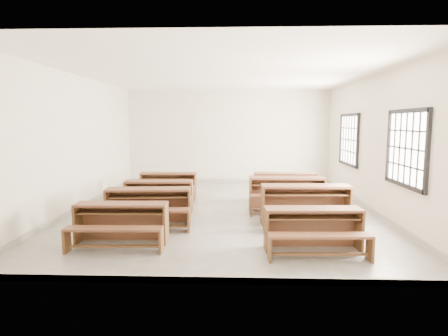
{
  "coord_description": "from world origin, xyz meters",
  "views": [
    {
      "loc": [
        0.31,
        -8.85,
        2.07
      ],
      "look_at": [
        0.0,
        0.0,
        1.0
      ],
      "focal_mm": 30.0,
      "sensor_mm": 36.0,
      "label": 1
    }
  ],
  "objects_px": {
    "desk_set_2": "(159,194)",
    "desk_set_6": "(287,191)",
    "desk_set_0": "(121,220)",
    "desk_set_7": "(285,185)",
    "desk_set_3": "(168,183)",
    "desk_set_5": "(306,202)",
    "desk_set_1": "(148,204)",
    "desk_set_4": "(313,226)"
  },
  "relations": [
    {
      "from": "desk_set_4",
      "to": "desk_set_5",
      "type": "relative_size",
      "value": 0.87
    },
    {
      "from": "desk_set_5",
      "to": "desk_set_6",
      "type": "bearing_deg",
      "value": 98.61
    },
    {
      "from": "desk_set_4",
      "to": "desk_set_6",
      "type": "height_order",
      "value": "desk_set_6"
    },
    {
      "from": "desk_set_3",
      "to": "desk_set_4",
      "type": "relative_size",
      "value": 0.97
    },
    {
      "from": "desk_set_6",
      "to": "desk_set_3",
      "type": "bearing_deg",
      "value": 154.81
    },
    {
      "from": "desk_set_0",
      "to": "desk_set_7",
      "type": "distance_m",
      "value": 4.93
    },
    {
      "from": "desk_set_1",
      "to": "desk_set_4",
      "type": "height_order",
      "value": "desk_set_1"
    },
    {
      "from": "desk_set_1",
      "to": "desk_set_7",
      "type": "bearing_deg",
      "value": 34.45
    },
    {
      "from": "desk_set_6",
      "to": "desk_set_2",
      "type": "bearing_deg",
      "value": -177.54
    },
    {
      "from": "desk_set_2",
      "to": "desk_set_6",
      "type": "relative_size",
      "value": 0.91
    },
    {
      "from": "desk_set_1",
      "to": "desk_set_6",
      "type": "height_order",
      "value": "desk_set_6"
    },
    {
      "from": "desk_set_2",
      "to": "desk_set_3",
      "type": "bearing_deg",
      "value": 90.01
    },
    {
      "from": "desk_set_6",
      "to": "desk_set_0",
      "type": "bearing_deg",
      "value": -141.15
    },
    {
      "from": "desk_set_1",
      "to": "desk_set_6",
      "type": "bearing_deg",
      "value": 20.02
    },
    {
      "from": "desk_set_0",
      "to": "desk_set_1",
      "type": "distance_m",
      "value": 1.16
    },
    {
      "from": "desk_set_3",
      "to": "desk_set_0",
      "type": "bearing_deg",
      "value": -91.66
    },
    {
      "from": "desk_set_6",
      "to": "desk_set_7",
      "type": "relative_size",
      "value": 1.06
    },
    {
      "from": "desk_set_3",
      "to": "desk_set_7",
      "type": "height_order",
      "value": "desk_set_7"
    },
    {
      "from": "desk_set_0",
      "to": "desk_set_6",
      "type": "distance_m",
      "value": 4.07
    },
    {
      "from": "desk_set_3",
      "to": "desk_set_5",
      "type": "xyz_separation_m",
      "value": [
        3.31,
        -2.67,
        0.07
      ]
    },
    {
      "from": "desk_set_2",
      "to": "desk_set_7",
      "type": "distance_m",
      "value": 3.37
    },
    {
      "from": "desk_set_7",
      "to": "desk_set_0",
      "type": "bearing_deg",
      "value": -130.2
    },
    {
      "from": "desk_set_4",
      "to": "desk_set_7",
      "type": "relative_size",
      "value": 0.95
    },
    {
      "from": "desk_set_2",
      "to": "desk_set_7",
      "type": "relative_size",
      "value": 0.97
    },
    {
      "from": "desk_set_2",
      "to": "desk_set_6",
      "type": "distance_m",
      "value": 3.03
    },
    {
      "from": "desk_set_0",
      "to": "desk_set_6",
      "type": "bearing_deg",
      "value": 37.26
    },
    {
      "from": "desk_set_2",
      "to": "desk_set_7",
      "type": "xyz_separation_m",
      "value": [
        3.12,
        1.28,
        0.02
      ]
    },
    {
      "from": "desk_set_0",
      "to": "desk_set_1",
      "type": "xyz_separation_m",
      "value": [
        0.2,
        1.15,
        0.03
      ]
    },
    {
      "from": "desk_set_2",
      "to": "desk_set_5",
      "type": "distance_m",
      "value": 3.42
    },
    {
      "from": "desk_set_3",
      "to": "desk_set_5",
      "type": "height_order",
      "value": "desk_set_5"
    },
    {
      "from": "desk_set_1",
      "to": "desk_set_4",
      "type": "relative_size",
      "value": 1.11
    },
    {
      "from": "desk_set_3",
      "to": "desk_set_5",
      "type": "distance_m",
      "value": 4.25
    },
    {
      "from": "desk_set_2",
      "to": "desk_set_3",
      "type": "height_order",
      "value": "desk_set_2"
    },
    {
      "from": "desk_set_5",
      "to": "desk_set_6",
      "type": "distance_m",
      "value": 1.24
    },
    {
      "from": "desk_set_2",
      "to": "desk_set_3",
      "type": "xyz_separation_m",
      "value": [
        -0.07,
        1.58,
        -0.01
      ]
    },
    {
      "from": "desk_set_6",
      "to": "desk_set_7",
      "type": "distance_m",
      "value": 1.15
    },
    {
      "from": "desk_set_1",
      "to": "desk_set_6",
      "type": "relative_size",
      "value": 0.99
    },
    {
      "from": "desk_set_3",
      "to": "desk_set_5",
      "type": "relative_size",
      "value": 0.84
    },
    {
      "from": "desk_set_7",
      "to": "desk_set_1",
      "type": "bearing_deg",
      "value": -138.97
    },
    {
      "from": "desk_set_4",
      "to": "desk_set_7",
      "type": "height_order",
      "value": "desk_set_7"
    },
    {
      "from": "desk_set_2",
      "to": "desk_set_5",
      "type": "bearing_deg",
      "value": -20.81
    },
    {
      "from": "desk_set_2",
      "to": "desk_set_6",
      "type": "bearing_deg",
      "value": 0.18
    }
  ]
}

